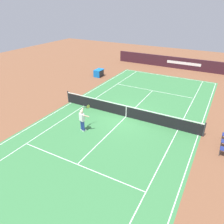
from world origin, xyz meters
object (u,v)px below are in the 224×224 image
Objects in this scene: tennis_ball at (175,119)px; equipment_cart_tarped at (99,73)px; tennis_net at (126,111)px; tennis_player_near at (82,119)px.

equipment_cart_tarped is (-6.21, -10.92, 0.40)m from tennis_ball.
tennis_net is 9.36× the size of equipment_cart_tarped.
tennis_ball is at bearing 131.98° from tennis_player_near.
tennis_net is 177.27× the size of tennis_ball.
equipment_cart_tarped reaches higher than tennis_ball.
tennis_player_near is 1.36× the size of equipment_cart_tarped.
tennis_player_near is 12.37m from equipment_cart_tarped.
tennis_net reaches higher than equipment_cart_tarped.
tennis_player_near reaches higher than tennis_net.
tennis_player_near reaches higher than equipment_cart_tarped.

